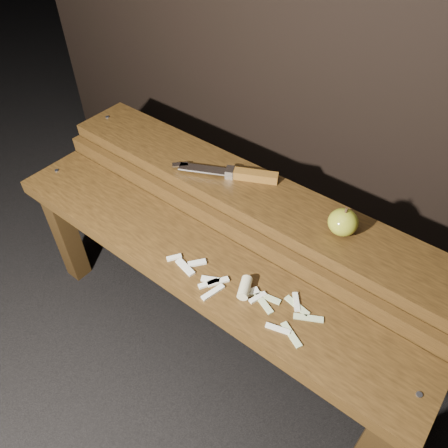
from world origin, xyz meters
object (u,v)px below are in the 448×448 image
Objects in this scene: knife at (242,174)px; bench_front_tier at (195,277)px; bench_rear_tier at (248,212)px; apple at (343,222)px.

bench_front_tier is at bearing -80.61° from knife.
bench_rear_tier is 0.11m from knife.
apple is at bearing 41.28° from bench_front_tier.
bench_rear_tier is 4.41× the size of knife.
bench_rear_tier is at bearing -179.06° from apple.
bench_front_tier is 1.00× the size of bench_rear_tier.
apple reaches higher than knife.
knife reaches higher than bench_front_tier.
apple is 0.28× the size of knife.
bench_front_tier is at bearing -90.00° from bench_rear_tier.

